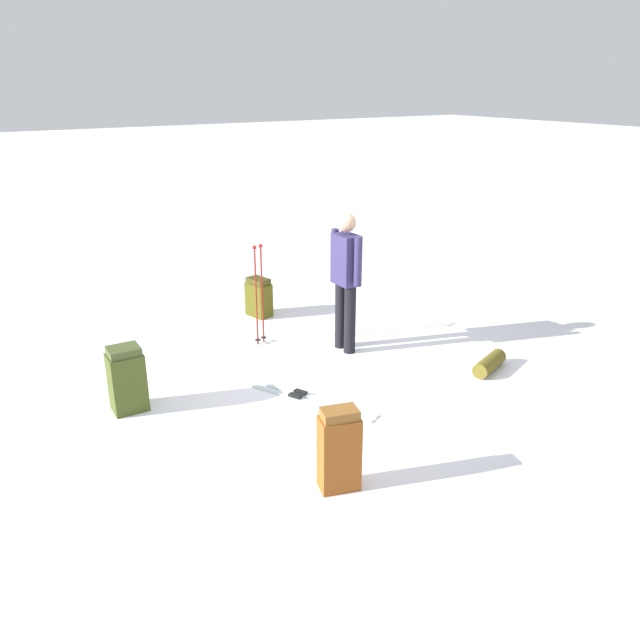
# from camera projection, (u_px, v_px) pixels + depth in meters

# --- Properties ---
(ground_plane) EXTENTS (80.00, 80.00, 0.00)m
(ground_plane) POSITION_uv_depth(u_px,v_px,m) (320.00, 378.00, 7.12)
(ground_plane) COLOR white
(skier_standing) EXTENTS (0.22, 0.57, 1.70)m
(skier_standing) POSITION_uv_depth(u_px,v_px,m) (346.00, 275.00, 7.54)
(skier_standing) COLOR black
(skier_standing) RESTS_ON ground_plane
(ski_pair_near) EXTENTS (0.94, 1.73, 0.05)m
(ski_pair_near) POSITION_uv_depth(u_px,v_px,m) (298.00, 396.00, 6.70)
(ski_pair_near) COLOR silver
(ski_pair_near) RESTS_ON ground_plane
(backpack_large_dark) EXTENTS (0.35, 0.29, 0.68)m
(backpack_large_dark) POSITION_uv_depth(u_px,v_px,m) (127.00, 379.00, 6.34)
(backpack_large_dark) COLOR #424E1D
(backpack_large_dark) RESTS_ON ground_plane
(backpack_bright) EXTENTS (0.30, 0.39, 0.55)m
(backpack_bright) POSITION_uv_depth(u_px,v_px,m) (259.00, 297.00, 8.91)
(backpack_bright) COLOR #4B4811
(backpack_bright) RESTS_ON ground_plane
(backpack_small_spare) EXTENTS (0.36, 0.28, 0.72)m
(backpack_small_spare) POSITION_uv_depth(u_px,v_px,m) (339.00, 450.00, 5.10)
(backpack_small_spare) COLOR #944C1B
(backpack_small_spare) RESTS_ON ground_plane
(ski_poles_planted_near) EXTENTS (0.17, 0.10, 1.28)m
(ski_poles_planted_near) POSITION_uv_depth(u_px,v_px,m) (259.00, 290.00, 7.81)
(ski_poles_planted_near) COLOR maroon
(ski_poles_planted_near) RESTS_ON ground_plane
(sleeping_mat_rolled) EXTENTS (0.58, 0.36, 0.18)m
(sleeping_mat_rolled) POSITION_uv_depth(u_px,v_px,m) (489.00, 364.00, 7.27)
(sleeping_mat_rolled) COLOR brown
(sleeping_mat_rolled) RESTS_ON ground_plane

